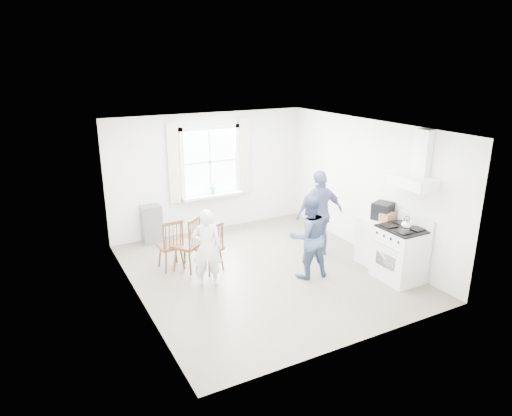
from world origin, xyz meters
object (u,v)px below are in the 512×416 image
at_px(low_cabinet, 375,241).
at_px(windsor_chair_c, 192,238).
at_px(person_right, 319,213).
at_px(gas_stove, 400,253).
at_px(stereo_stack, 383,211).
at_px(windsor_chair_b, 172,240).
at_px(person_left, 207,248).
at_px(person_mid, 308,236).
at_px(windsor_chair_a, 213,242).

distance_m(low_cabinet, windsor_chair_c, 3.38).
bearing_deg(person_right, windsor_chair_c, -6.10).
relative_size(windsor_chair_c, person_right, 0.61).
height_order(gas_stove, stereo_stack, stereo_stack).
distance_m(windsor_chair_b, person_left, 0.90).
bearing_deg(person_mid, person_right, -128.68).
relative_size(gas_stove, windsor_chair_c, 1.10).
bearing_deg(person_mid, windsor_chair_b, -25.95).
relative_size(windsor_chair_a, person_mid, 0.63).
distance_m(low_cabinet, windsor_chair_b, 3.73).
bearing_deg(windsor_chair_b, person_left, -68.34).
distance_m(windsor_chair_a, windsor_chair_b, 0.75).
xyz_separation_m(stereo_stack, person_left, (-3.13, 0.72, -0.37)).
height_order(windsor_chair_c, person_right, person_right).
bearing_deg(windsor_chair_c, person_mid, -34.68).
bearing_deg(stereo_stack, person_right, 128.18).
bearing_deg(person_right, person_mid, 48.70).
xyz_separation_m(stereo_stack, person_mid, (-1.45, 0.22, -0.30)).
xyz_separation_m(gas_stove, windsor_chair_a, (-2.74, 1.75, 0.10)).
relative_size(gas_stove, windsor_chair_a, 1.18).
bearing_deg(gas_stove, windsor_chair_a, 147.44).
xyz_separation_m(windsor_chair_a, person_right, (2.13, -0.21, 0.27)).
distance_m(low_cabinet, windsor_chair_a, 3.00).
bearing_deg(windsor_chair_a, gas_stove, -32.56).
height_order(windsor_chair_b, person_left, person_left).
distance_m(windsor_chair_c, person_mid, 2.07).
height_order(gas_stove, windsor_chair_c, gas_stove).
distance_m(gas_stove, low_cabinet, 0.70).
bearing_deg(windsor_chair_b, low_cabinet, -23.34).
bearing_deg(stereo_stack, person_mid, 171.40).
bearing_deg(person_mid, windsor_chair_a, -25.35).
height_order(stereo_stack, person_left, person_left).
distance_m(person_mid, person_right, 1.02).
distance_m(gas_stove, person_left, 3.31).
bearing_deg(person_right, person_left, 9.69).
height_order(low_cabinet, person_left, person_left).
relative_size(gas_stove, low_cabinet, 1.24).
bearing_deg(stereo_stack, windsor_chair_b, 155.85).
height_order(low_cabinet, stereo_stack, stereo_stack).
bearing_deg(windsor_chair_b, person_right, -13.03).
distance_m(stereo_stack, windsor_chair_c, 3.48).
height_order(gas_stove, person_right, person_right).
height_order(windsor_chair_c, person_mid, person_mid).
relative_size(low_cabinet, person_left, 0.66).
bearing_deg(low_cabinet, windsor_chair_a, 159.53).
relative_size(low_cabinet, stereo_stack, 2.09).
xyz_separation_m(gas_stove, stereo_stack, (0.12, 0.62, 0.57)).
distance_m(stereo_stack, person_right, 1.19).
distance_m(windsor_chair_b, person_mid, 2.42).
xyz_separation_m(low_cabinet, windsor_chair_b, (-3.42, 1.48, 0.14)).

